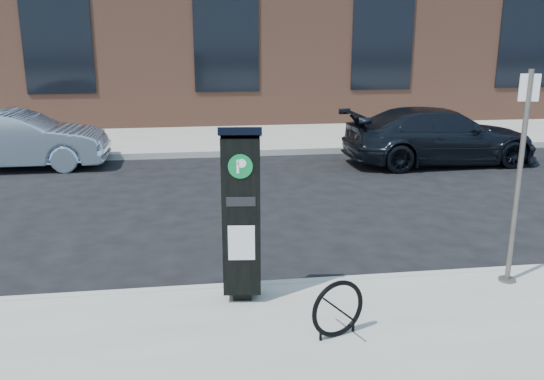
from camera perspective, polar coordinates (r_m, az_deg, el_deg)
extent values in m
plane|color=black|center=(7.12, 2.42, -10.04)|extent=(120.00, 120.00, 0.00)
cube|color=gray|center=(20.57, -4.77, 6.99)|extent=(60.00, 12.00, 0.15)
cube|color=#9E9B93|center=(7.07, 2.46, -9.56)|extent=(60.00, 0.12, 0.16)
cube|color=#9E9B93|center=(14.69, -3.31, 3.65)|extent=(60.00, 0.12, 0.16)
cube|color=brown|center=(23.36, -5.48, 17.63)|extent=(28.00, 10.00, 8.00)
cube|color=black|center=(18.68, -20.56, 14.27)|extent=(2.00, 0.06, 3.50)
cube|color=black|center=(18.33, -4.57, 15.16)|extent=(2.00, 0.06, 3.50)
cube|color=black|center=(19.32, 10.93, 14.95)|extent=(2.00, 0.06, 3.50)
cube|color=black|center=(21.45, 24.06, 13.95)|extent=(2.00, 0.06, 3.50)
cube|color=black|center=(6.63, -2.93, -10.11)|extent=(0.23, 0.23, 0.10)
cube|color=black|center=(6.29, -3.05, -2.48)|extent=(0.45, 0.40, 1.75)
cube|color=black|center=(6.07, -3.17, 5.77)|extent=(0.49, 0.45, 0.16)
cylinder|color=#08612C|center=(5.96, -3.16, 2.35)|extent=(0.26, 0.04, 0.26)
cube|color=white|center=(5.96, -3.16, 2.35)|extent=(0.09, 0.02, 0.14)
cube|color=silver|center=(6.20, -3.04, -5.26)|extent=(0.29, 0.04, 0.39)
cube|color=black|center=(6.05, -3.11, -1.16)|extent=(0.31, 0.04, 0.10)
cylinder|color=#534D49|center=(7.58, 22.25, -8.22)|extent=(0.20, 0.20, 0.03)
cylinder|color=#534D49|center=(7.20, 23.24, 0.90)|extent=(0.06, 0.06, 2.51)
cube|color=silver|center=(7.04, 24.15, 9.24)|extent=(0.22, 0.07, 0.30)
torus|color=black|center=(5.77, 6.54, -11.62)|extent=(0.57, 0.25, 0.59)
cylinder|color=black|center=(5.79, 4.84, -14.11)|extent=(0.03, 0.03, 0.12)
cylinder|color=black|center=(5.98, 8.05, -13.17)|extent=(0.03, 0.03, 0.12)
imported|color=#92A5B9|center=(14.47, -24.08, 4.57)|extent=(4.08, 1.44, 1.34)
imported|color=black|center=(14.31, 16.28, 5.16)|extent=(4.65, 2.01, 1.33)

